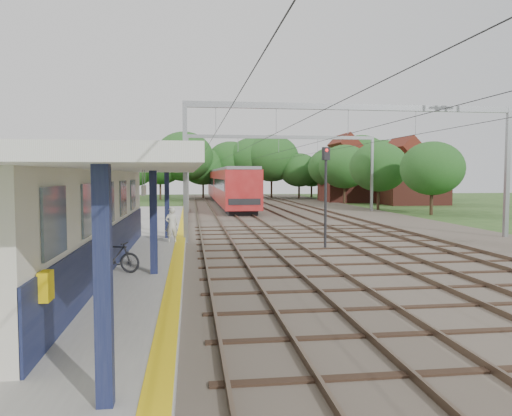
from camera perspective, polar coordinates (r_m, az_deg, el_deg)
ground at (r=11.27m, az=18.45°, el=-14.01°), size 160.00×160.00×0.00m
ballast_bed at (r=40.73m, az=4.94°, el=-0.98°), size 18.00×90.00×0.10m
platform at (r=24.01m, az=-14.02°, el=-4.08°), size 5.00×52.00×0.35m
yellow_stripe at (r=23.84m, az=-8.64°, el=-3.63°), size 0.45×52.00×0.01m
station_building at (r=17.19m, az=-21.35°, el=-1.03°), size 3.41×18.00×3.40m
canopy at (r=15.92m, az=-18.46°, el=4.43°), size 6.40×20.00×3.44m
rail_tracks at (r=40.26m, az=1.46°, el=-0.84°), size 11.80×88.00×0.15m
catenary_system at (r=35.92m, az=5.66°, el=7.11°), size 17.22×88.00×7.00m
tree_band at (r=67.33m, az=-0.16°, el=5.05°), size 31.72×30.88×8.82m
house_near at (r=61.31m, az=17.37°, el=3.20°), size 7.00×6.12×7.89m
house_far at (r=65.04m, az=11.13°, el=3.54°), size 8.00×6.12×8.66m
person at (r=23.04m, az=-9.62°, el=-1.89°), size 0.65×0.49×1.61m
bicycle at (r=16.34m, az=-15.86°, el=-5.36°), size 1.74×0.98×1.01m
train at (r=58.64m, az=-3.34°, el=2.62°), size 3.08×38.28×4.03m
signal_post at (r=22.91m, az=7.97°, el=2.78°), size 0.37×0.32×4.68m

